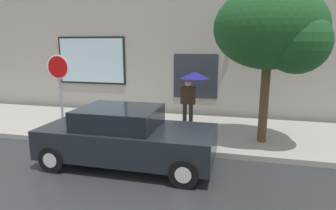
{
  "coord_description": "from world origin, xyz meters",
  "views": [
    {
      "loc": [
        3.23,
        -6.24,
        2.94
      ],
      "look_at": [
        1.22,
        1.8,
        1.2
      ],
      "focal_mm": 30.48,
      "sensor_mm": 36.0,
      "label": 1
    }
  ],
  "objects": [
    {
      "name": "ground_plane",
      "position": [
        0.0,
        0.0,
        0.0
      ],
      "size": [
        60.0,
        60.0,
        0.0
      ],
      "primitive_type": "plane",
      "color": "#282B2D"
    },
    {
      "name": "building_facade",
      "position": [
        -0.03,
        5.5,
        3.48
      ],
      "size": [
        20.0,
        0.67,
        7.0
      ],
      "color": "#9E998E",
      "rests_on": "ground"
    },
    {
      "name": "sidewalk",
      "position": [
        0.0,
        3.0,
        0.07
      ],
      "size": [
        20.0,
        4.0,
        0.15
      ],
      "primitive_type": "cube",
      "color": "gray",
      "rests_on": "ground"
    },
    {
      "name": "street_tree",
      "position": [
        4.1,
        2.17,
        3.32
      ],
      "size": [
        3.04,
        2.58,
        4.4
      ],
      "color": "#4C3823",
      "rests_on": "sidewalk"
    },
    {
      "name": "pedestrian_with_umbrella",
      "position": [
        1.72,
        3.16,
        1.68
      ],
      "size": [
        0.98,
        0.98,
        1.93
      ],
      "color": "black",
      "rests_on": "sidewalk"
    },
    {
      "name": "parked_car",
      "position": [
        0.59,
        0.05,
        0.71
      ],
      "size": [
        4.25,
        1.9,
        1.45
      ],
      "color": "black",
      "rests_on": "ground"
    },
    {
      "name": "stop_sign",
      "position": [
        -2.16,
        1.45,
        1.93
      ],
      "size": [
        0.76,
        0.1,
        2.52
      ],
      "color": "gray",
      "rests_on": "sidewalk"
    },
    {
      "name": "fire_hydrant",
      "position": [
        -0.3,
        1.72,
        0.53
      ],
      "size": [
        0.3,
        0.44,
        0.78
      ],
      "color": "red",
      "rests_on": "sidewalk"
    }
  ]
}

